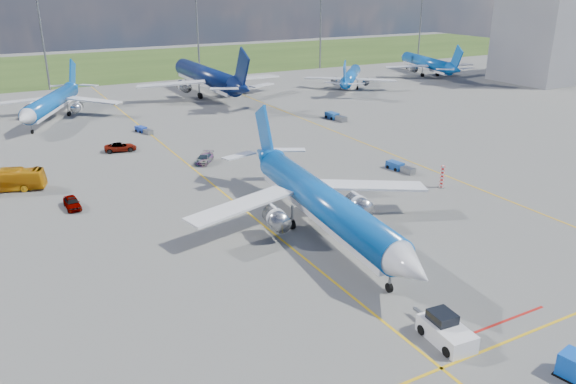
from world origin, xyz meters
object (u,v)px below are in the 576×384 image
bg_jet_ene (426,75)px  baggage_tug_c (143,130)px  bg_jet_ne (350,88)px  service_car_a (72,203)px  apron_bus (3,180)px  pushback_tug (445,330)px  main_airliner (322,233)px  bg_jet_n (208,95)px  baggage_tug_w (399,167)px  bg_jet_nnw (54,119)px  service_car_b (120,147)px  warning_post (442,177)px  service_car_c (204,159)px  baggage_tug_e (335,117)px

bg_jet_ene → baggage_tug_c: size_ratio=8.59×
bg_jet_ne → service_car_a: 92.49m
bg_jet_ene → apron_bus: 124.66m
pushback_tug → service_car_a: bearing=120.9°
main_airliner → pushback_tug: bearing=-90.0°
bg_jet_n → main_airliner: (-17.86, -80.98, 0.00)m
bg_jet_n → baggage_tug_w: bearing=93.2°
bg_jet_nnw → service_car_b: (6.29, -29.72, 0.70)m
bg_jet_ene → bg_jet_nnw: bearing=19.4°
bg_jet_ene → apron_bus: size_ratio=3.72×
pushback_tug → apron_bus: apron_bus is taller
bg_jet_n → service_car_b: bearing=53.1°
bg_jet_nnw → apron_bus: 42.43m
warning_post → service_car_c: size_ratio=0.64×
main_airliner → service_car_c: bearing=99.6°
bg_jet_ene → service_car_a: 123.25m
bg_jet_ene → baggage_tug_e: (-54.75, -35.51, 0.57)m
bg_jet_ene → service_car_b: (-97.15, -37.86, 0.70)m
bg_jet_ene → service_car_b: bearing=36.1°
service_car_a → baggage_tug_c: service_car_a is taller
bg_jet_ene → apron_bus: bg_jet_ene is taller
bg_jet_ene → warning_post: bearing=64.5°
bg_jet_ne → main_airliner: size_ratio=0.82×
warning_post → baggage_tug_c: bearing=119.3°
main_airliner → apron_bus: main_airliner is taller
bg_jet_ne → pushback_tug: bearing=99.9°
bg_jet_nnw → baggage_tug_c: (12.69, -19.56, 0.45)m
warning_post → baggage_tug_c: size_ratio=0.68×
pushback_tug → service_car_c: bearing=94.7°
apron_bus → service_car_a: 12.61m
warning_post → main_airliner: main_airliner is taller
pushback_tug → baggage_tug_w: pushback_tug is taller
baggage_tug_c → main_airliner: bearing=-101.9°
warning_post → service_car_c: 34.47m
bg_jet_nnw → bg_jet_n: bg_jet_n is taller
bg_jet_ne → baggage_tug_e: bg_jet_ne is taller
bg_jet_nnw → service_car_c: (15.87, -41.99, 0.68)m
main_airliner → service_car_a: size_ratio=9.73×
service_car_a → baggage_tug_e: (53.09, 24.16, -0.12)m
bg_jet_nnw → bg_jet_ene: (103.44, 8.14, 0.00)m
bg_jet_ne → pushback_tug: (-55.83, -93.68, 0.86)m
bg_jet_ne → baggage_tug_e: size_ratio=5.87×
baggage_tug_w → baggage_tug_c: size_ratio=1.10×
bg_jet_ne → apron_bus: bearing=67.4°
bg_jet_ne → baggage_tug_w: bg_jet_ne is taller
main_airliner → service_car_c: size_ratio=8.52×
pushback_tug → service_car_a: pushback_tug is taller
service_car_a → pushback_tug: bearing=-65.3°
service_car_c → baggage_tug_w: 28.77m
bg_jet_ne → bg_jet_nnw: bearing=41.4°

